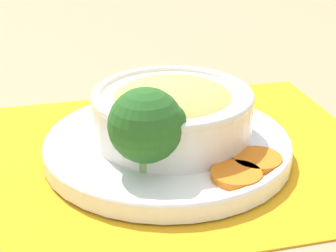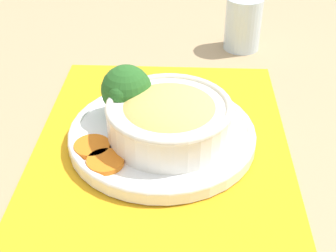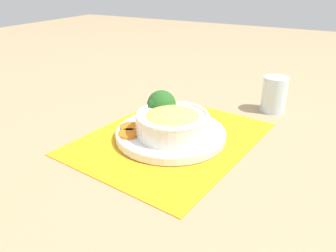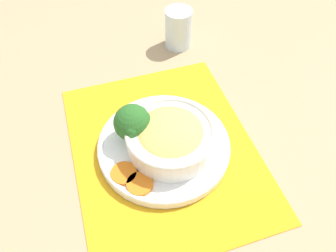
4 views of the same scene
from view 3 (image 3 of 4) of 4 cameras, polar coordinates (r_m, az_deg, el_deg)
name	(u,v)px [view 3 (image 3 of 4)]	position (r m, az deg, el deg)	size (l,w,h in m)	color
ground_plane	(171,139)	(0.81, 0.47, -2.21)	(4.00, 4.00, 0.00)	tan
placemat	(171,138)	(0.81, 0.47, -2.09)	(0.50, 0.42, 0.00)	orange
plate	(171,133)	(0.81, 0.47, -1.24)	(0.27, 0.27, 0.02)	white
bowl	(172,122)	(0.78, 0.77, 0.74)	(0.18, 0.18, 0.06)	silver
broccoli_floret	(161,105)	(0.84, -1.18, 3.73)	(0.07, 0.07, 0.08)	#84AD5B
carrot_slice_near	(130,127)	(0.82, -6.68, -0.17)	(0.05, 0.05, 0.01)	orange
carrot_slice_middle	(128,134)	(0.79, -6.94, -1.38)	(0.05, 0.05, 0.01)	orange
water_glass	(274,96)	(1.01, 17.96, 4.96)	(0.07, 0.07, 0.10)	silver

